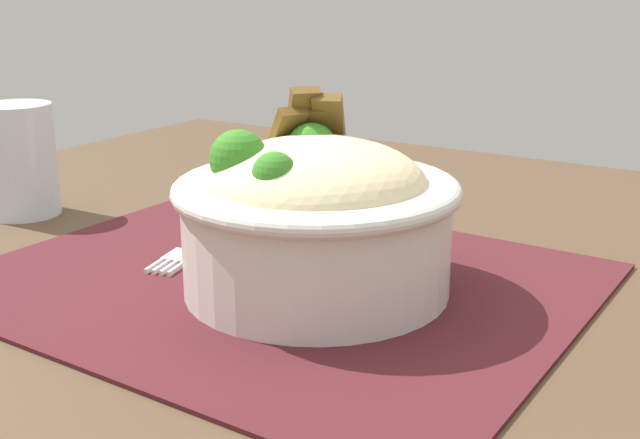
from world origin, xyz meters
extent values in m
cube|color=#4C3826|center=(0.00, 0.00, 0.69)|extent=(1.03, 0.93, 0.03)
cylinder|color=#412F20|center=(0.46, -0.41, 0.34)|extent=(0.04, 0.04, 0.67)
cube|color=#47191E|center=(0.04, 0.02, 0.70)|extent=(0.42, 0.35, 0.00)
cylinder|color=silver|center=(0.00, 0.02, 0.74)|extent=(0.18, 0.18, 0.08)
torus|color=silver|center=(0.00, 0.02, 0.77)|extent=(0.19, 0.19, 0.01)
ellipsoid|color=beige|center=(0.00, 0.02, 0.78)|extent=(0.18, 0.18, 0.07)
sphere|color=#337D21|center=(0.00, 0.07, 0.79)|extent=(0.03, 0.03, 0.03)
sphere|color=#337D21|center=(0.02, 0.00, 0.80)|extent=(0.04, 0.04, 0.04)
sphere|color=#337D21|center=(0.04, 0.05, 0.80)|extent=(0.04, 0.04, 0.04)
cylinder|color=orange|center=(0.04, 0.00, 0.79)|extent=(0.03, 0.03, 0.01)
cylinder|color=orange|center=(-0.03, 0.01, 0.79)|extent=(0.03, 0.01, 0.01)
cylinder|color=orange|center=(0.04, 0.03, 0.79)|extent=(0.03, 0.01, 0.01)
cube|color=brown|center=(0.02, -0.02, 0.81)|extent=(0.03, 0.05, 0.05)
cube|color=brown|center=(0.02, -0.02, 0.80)|extent=(0.03, 0.04, 0.04)
cube|color=brown|center=(0.03, -0.01, 0.81)|extent=(0.04, 0.04, 0.06)
cube|color=brown|center=(0.04, 0.00, 0.80)|extent=(0.04, 0.03, 0.04)
cube|color=silver|center=(0.13, -0.03, 0.71)|extent=(0.02, 0.07, 0.00)
cube|color=silver|center=(0.12, 0.00, 0.71)|extent=(0.01, 0.01, 0.00)
cube|color=silver|center=(0.12, 0.02, 0.71)|extent=(0.03, 0.03, 0.00)
cube|color=silver|center=(0.12, 0.05, 0.71)|extent=(0.01, 0.02, 0.00)
cube|color=silver|center=(0.12, 0.05, 0.71)|extent=(0.01, 0.02, 0.00)
cube|color=silver|center=(0.11, 0.05, 0.71)|extent=(0.01, 0.02, 0.00)
cube|color=silver|center=(0.10, 0.04, 0.71)|extent=(0.01, 0.02, 0.00)
cylinder|color=silver|center=(0.32, 0.00, 0.75)|extent=(0.06, 0.06, 0.10)
cylinder|color=silver|center=(0.32, 0.00, 0.73)|extent=(0.06, 0.06, 0.05)
camera|label=1|loc=(-0.27, 0.45, 0.91)|focal=45.10mm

